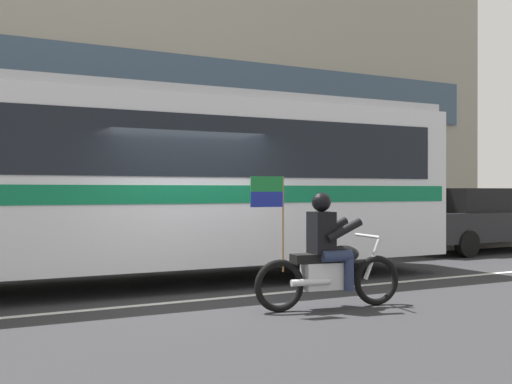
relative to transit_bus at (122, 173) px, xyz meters
name	(u,v)px	position (x,y,z in m)	size (l,w,h in m)	color
ground_plane	(189,294)	(0.69, -1.19, -1.88)	(60.00, 60.00, 0.00)	#2B2B2D
sidewalk_curb	(100,258)	(0.69, 3.91, -1.81)	(28.00, 3.80, 0.15)	#A39E93
lane_center_stripe	(205,299)	(0.69, -1.79, -1.88)	(26.60, 0.14, 0.01)	silver
transit_bus	(122,173)	(0.00, 0.00, 0.00)	(11.84, 2.85, 3.22)	silver
motorcycle_with_rider	(328,259)	(1.84, -3.23, -1.22)	(2.18, 0.69, 1.78)	black
parked_sedan_curbside	(480,219)	(9.87, 1.39, -1.03)	(4.57, 1.89, 1.64)	black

